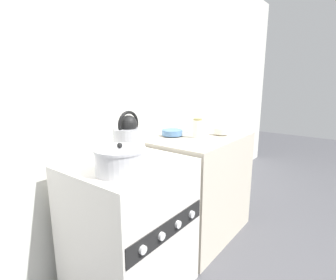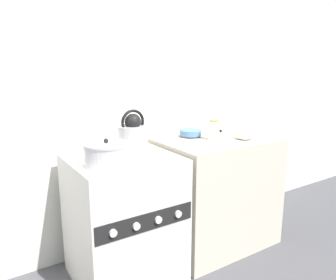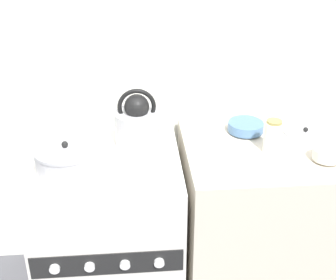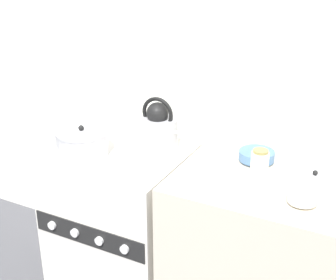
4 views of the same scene
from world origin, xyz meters
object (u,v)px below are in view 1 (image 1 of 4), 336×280
object	(u,v)px
stove	(130,227)
enamel_bowl	(172,133)
cooking_pot	(120,161)
storage_jar	(198,128)
kettle	(129,137)
small_ceramic_bowl	(221,131)
loose_pot_lid	(195,131)

from	to	relation	value
stove	enamel_bowl	distance (m)	0.84
cooking_pot	storage_jar	distance (m)	0.90
kettle	cooking_pot	size ratio (longest dim) A/B	1.06
enamel_bowl	small_ceramic_bowl	world-z (taller)	small_ceramic_bowl
cooking_pot	kettle	bearing A→B (deg)	39.11
small_ceramic_bowl	kettle	bearing A→B (deg)	161.95
small_ceramic_bowl	loose_pot_lid	xyz separation A→B (m)	(0.00, 0.26, -0.03)
kettle	small_ceramic_bowl	size ratio (longest dim) A/B	2.33
enamel_bowl	small_ceramic_bowl	size ratio (longest dim) A/B	1.42
small_ceramic_bowl	loose_pot_lid	bearing A→B (deg)	89.97
loose_pot_lid	storage_jar	bearing A→B (deg)	-143.21
stove	loose_pot_lid	world-z (taller)	loose_pot_lid
loose_pot_lid	enamel_bowl	bearing A→B (deg)	172.42
enamel_bowl	loose_pot_lid	distance (m)	0.29
kettle	enamel_bowl	size ratio (longest dim) A/B	1.64
stove	storage_jar	bearing A→B (deg)	-1.99
stove	cooking_pot	world-z (taller)	cooking_pot
kettle	cooking_pot	xyz separation A→B (m)	(-0.30, -0.25, -0.04)
loose_pot_lid	stove	bearing A→B (deg)	-172.03
loose_pot_lid	small_ceramic_bowl	bearing A→B (deg)	-90.03
stove	storage_jar	size ratio (longest dim) A/B	5.50
enamel_bowl	loose_pot_lid	size ratio (longest dim) A/B	0.83
stove	cooking_pot	size ratio (longest dim) A/B	3.20
small_ceramic_bowl	storage_jar	world-z (taller)	storage_jar
cooking_pot	enamel_bowl	xyz separation A→B (m)	(0.82, 0.28, -0.01)
small_ceramic_bowl	storage_jar	distance (m)	0.24
small_ceramic_bowl	enamel_bowl	bearing A→B (deg)	133.67
stove	kettle	xyz separation A→B (m)	(0.15, 0.14, 0.53)
kettle	small_ceramic_bowl	xyz separation A→B (m)	(0.80, -0.26, -0.05)
stove	kettle	bearing A→B (deg)	41.80
cooking_pot	storage_jar	xyz separation A→B (m)	(0.89, 0.08, 0.03)
storage_jar	loose_pot_lid	bearing A→B (deg)	36.79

